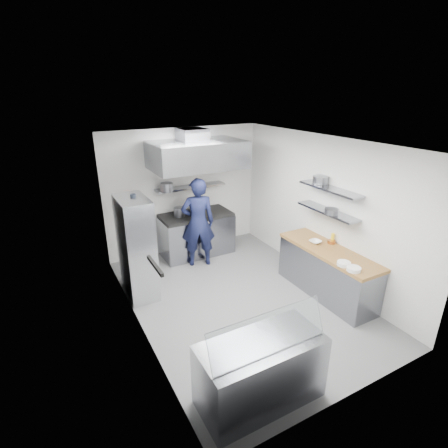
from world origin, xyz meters
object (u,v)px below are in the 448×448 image
chef (198,223)px  display_case (260,372)px  wire_rack (136,248)px  gas_range (197,235)px

chef → display_case: size_ratio=1.27×
chef → display_case: (-0.84, -3.58, -0.53)m
chef → wire_rack: chef is taller
chef → display_case: chef is taller
chef → gas_range: bearing=-92.3°
wire_rack → gas_range: bearing=32.8°
wire_rack → display_case: (0.61, -3.05, -0.50)m
chef → wire_rack: size_ratio=1.03×
gas_range → display_case: gas_range is taller
gas_range → display_case: bearing=-103.9°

